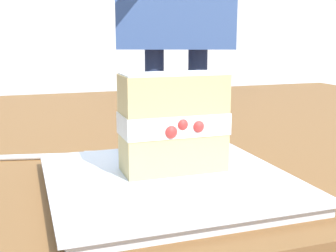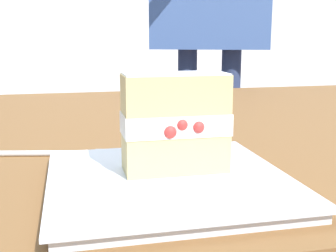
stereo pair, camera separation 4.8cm
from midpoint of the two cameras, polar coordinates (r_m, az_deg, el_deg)
name	(u,v)px [view 1 (the left image)]	position (r m, az deg, el deg)	size (l,w,h in m)	color
patio_table	(146,166)	(0.86, -4.50, -5.18)	(1.59, 1.03, 0.73)	brown
dessert_plate	(168,182)	(0.49, -2.79, -7.32)	(0.26, 0.26, 0.02)	white
cake_slice	(173,122)	(0.49, -2.05, 0.43)	(0.12, 0.06, 0.11)	#E0C17A
dessert_fork	(53,156)	(0.63, -16.92, -3.81)	(0.17, 0.05, 0.01)	silver
patio_building	(195,8)	(5.42, 3.27, 15.10)	(4.92, 3.97, 2.41)	silver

